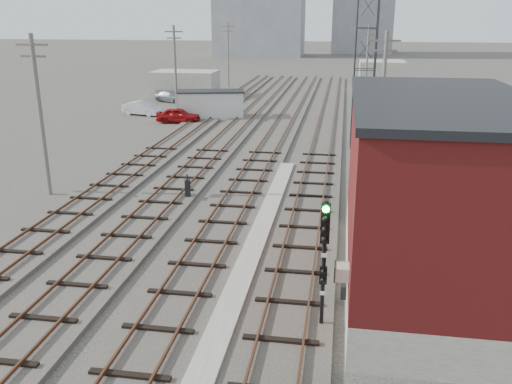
% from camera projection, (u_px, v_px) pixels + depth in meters
% --- Properties ---
extents(ground, '(320.00, 320.00, 0.00)m').
position_uv_depth(ground, '(311.00, 99.00, 67.07)').
color(ground, '#282621').
rests_on(ground, ground).
extents(track_right, '(3.20, 90.00, 0.39)m').
position_uv_depth(track_right, '(324.00, 134.00, 46.95)').
color(track_right, '#332D28').
rests_on(track_right, ground).
extents(track_mid_right, '(3.20, 90.00, 0.39)m').
position_uv_depth(track_mid_right, '(278.00, 132.00, 47.56)').
color(track_mid_right, '#332D28').
rests_on(track_mid_right, ground).
extents(track_mid_left, '(3.20, 90.00, 0.39)m').
position_uv_depth(track_mid_left, '(233.00, 131.00, 48.17)').
color(track_mid_left, '#332D28').
rests_on(track_mid_left, ground).
extents(track_left, '(3.20, 90.00, 0.39)m').
position_uv_depth(track_left, '(190.00, 129.00, 48.78)').
color(track_left, '#332D28').
rests_on(track_left, ground).
extents(platform_curb, '(0.90, 28.00, 0.26)m').
position_uv_depth(platform_curb, '(254.00, 248.00, 23.79)').
color(platform_curb, gray).
rests_on(platform_curb, ground).
extents(brick_building, '(6.54, 12.20, 7.22)m').
position_uv_depth(brick_building, '(434.00, 195.00, 19.76)').
color(brick_building, gray).
rests_on(brick_building, ground).
extents(lattice_tower, '(1.60, 1.60, 15.00)m').
position_uv_depth(lattice_tower, '(366.00, 49.00, 40.45)').
color(lattice_tower, black).
rests_on(lattice_tower, ground).
extents(utility_pole_left_a, '(1.80, 0.24, 9.00)m').
position_uv_depth(utility_pole_left_a, '(40.00, 112.00, 29.95)').
color(utility_pole_left_a, '#595147').
rests_on(utility_pole_left_a, ground).
extents(utility_pole_left_b, '(1.80, 0.24, 9.00)m').
position_uv_depth(utility_pole_left_b, '(175.00, 70.00, 53.41)').
color(utility_pole_left_b, '#595147').
rests_on(utility_pole_left_b, ground).
extents(utility_pole_left_c, '(1.80, 0.24, 9.00)m').
position_uv_depth(utility_pole_left_c, '(228.00, 53.00, 76.87)').
color(utility_pole_left_c, '#595147').
rests_on(utility_pole_left_c, ground).
extents(utility_pole_right_a, '(1.80, 0.24, 9.00)m').
position_uv_depth(utility_pole_right_a, '(382.00, 99.00, 34.57)').
color(utility_pole_right_a, '#595147').
rests_on(utility_pole_right_a, ground).
extents(utility_pole_right_b, '(1.80, 0.24, 9.00)m').
position_uv_depth(utility_pole_right_b, '(367.00, 62.00, 62.72)').
color(utility_pole_right_b, '#595147').
rests_on(utility_pole_right_b, ground).
extents(apartment_right, '(16.00, 12.00, 26.00)m').
position_uv_depth(apartment_right, '(363.00, 3.00, 146.28)').
color(apartment_right, gray).
rests_on(apartment_right, ground).
extents(shed_left, '(8.00, 5.00, 3.20)m').
position_uv_depth(shed_left, '(185.00, 84.00, 69.01)').
color(shed_left, gray).
rests_on(shed_left, ground).
extents(shed_right, '(6.00, 6.00, 4.00)m').
position_uv_depth(shed_right, '(381.00, 76.00, 74.47)').
color(shed_right, gray).
rests_on(shed_right, ground).
extents(signal_mast, '(0.40, 0.42, 4.46)m').
position_uv_depth(signal_mast, '(324.00, 255.00, 17.12)').
color(signal_mast, gray).
rests_on(signal_mast, ground).
extents(switch_stand, '(0.40, 0.40, 1.37)m').
position_uv_depth(switch_stand, '(188.00, 188.00, 30.37)').
color(switch_stand, black).
rests_on(switch_stand, ground).
extents(site_trailer, '(7.06, 4.20, 2.78)m').
position_uv_depth(site_trailer, '(211.00, 104.00, 54.27)').
color(site_trailer, silver).
rests_on(site_trailer, ground).
extents(car_red, '(4.32, 1.97, 1.44)m').
position_uv_depth(car_red, '(178.00, 115.00, 52.19)').
color(car_red, maroon).
rests_on(car_red, ground).
extents(car_silver, '(4.57, 2.54, 1.43)m').
position_uv_depth(car_silver, '(143.00, 108.00, 56.19)').
color(car_silver, '#B3B5BC').
rests_on(car_silver, ground).
extents(car_grey, '(4.83, 3.46, 1.30)m').
position_uv_depth(car_grey, '(171.00, 97.00, 64.75)').
color(car_grey, gray).
rests_on(car_grey, ground).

